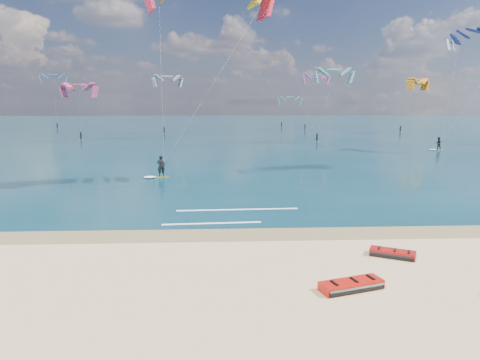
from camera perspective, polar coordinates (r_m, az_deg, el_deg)
The scene contains 9 objects.
ground at distance 58.96m, azimuth -1.00°, elevation 3.68°, with size 320.00×320.00×0.00m, color tan.
wet_sand_strip at distance 22.66m, azimuth 1.72°, elevation -7.21°, with size 320.00×2.40×0.01m, color olive.
sea at distance 122.74m, azimuth -1.87°, elevation 7.15°, with size 320.00×200.00×0.04m, color #092D34.
packed_kite_left at distance 16.85m, azimuth 14.58°, elevation -13.94°, with size 2.61×1.10×0.40m, color #BA1409, non-canonical shape.
packed_kite_mid at distance 20.65m, azimuth 19.64°, elevation -9.61°, with size 2.14×1.01×0.37m, color #A2110B, non-canonical shape.
kitesurfer_main at distance 36.54m, azimuth -7.36°, elevation 14.24°, with size 13.42×8.03×18.10m.
kitesurfer_far at distance 66.89m, azimuth 27.56°, elevation 11.45°, with size 9.95×7.95×17.98m.
shoreline_foam at distance 26.23m, azimuth -1.69°, elevation -4.67°, with size 8.34×3.63×0.01m.
distant_kites at distance 93.73m, azimuth -0.78°, elevation 9.75°, with size 89.89×45.00×13.51m.
Camera 1 is at (-1.67, -18.54, 6.83)m, focal length 32.00 mm.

